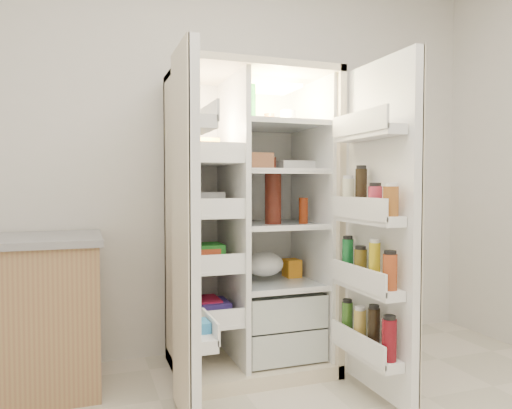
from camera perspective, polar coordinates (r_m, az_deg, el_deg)
name	(u,v)px	position (r m, az deg, el deg)	size (l,w,h in m)	color
wall_back	(210,151)	(3.28, -5.38, 6.31)	(4.00, 0.02, 2.70)	silver
refrigerator	(249,246)	(3.01, -0.78, -4.92)	(0.92, 0.70, 1.80)	beige
freezer_door	(186,235)	(2.28, -8.20, -3.52)	(0.15, 0.40, 1.72)	white
fridge_door	(379,235)	(2.57, 14.22, -3.47)	(0.17, 0.58, 1.72)	white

